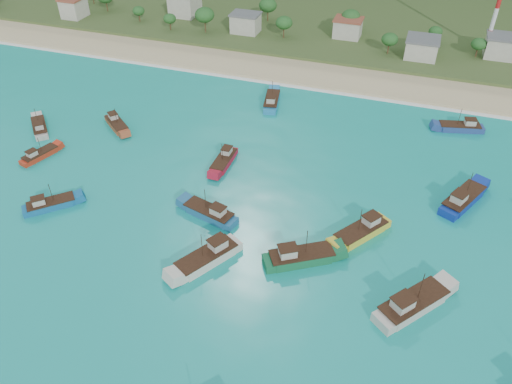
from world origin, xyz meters
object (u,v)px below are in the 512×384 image
(boat_2, at_px, (412,305))
(boat_9, at_px, (40,128))
(boat_11, at_px, (50,205))
(boat_24, at_px, (210,214))
(boat_16, at_px, (208,258))
(boat_10, at_px, (117,125))
(boat_25, at_px, (40,155))
(boat_0, at_px, (463,200))
(boat_8, at_px, (272,102))
(boat_4, at_px, (460,128))
(boat_20, at_px, (300,257))
(boat_1, at_px, (224,161))
(boat_14, at_px, (362,232))

(boat_2, relative_size, boat_9, 1.37)
(boat_11, bearing_deg, boat_24, 59.97)
(boat_16, distance_m, boat_24, 11.53)
(boat_11, bearing_deg, boat_10, 143.78)
(boat_25, bearing_deg, boat_11, -29.10)
(boat_16, relative_size, boat_24, 1.08)
(boat_0, distance_m, boat_8, 53.54)
(boat_11, bearing_deg, boat_2, 43.85)
(boat_11, height_order, boat_25, boat_11)
(boat_4, xyz_separation_m, boat_20, (-24.62, -53.40, 0.18))
(boat_0, height_order, boat_11, boat_0)
(boat_2, distance_m, boat_25, 81.55)
(boat_16, bearing_deg, boat_24, -38.47)
(boat_0, bearing_deg, boat_9, -151.30)
(boat_4, height_order, boat_9, boat_4)
(boat_20, bearing_deg, boat_25, -132.84)
(boat_2, bearing_deg, boat_1, -174.49)
(boat_11, xyz_separation_m, boat_14, (57.09, 11.25, 0.21))
(boat_8, bearing_deg, boat_14, -65.68)
(boat_0, xyz_separation_m, boat_20, (-25.46, -24.87, -0.02))
(boat_24, bearing_deg, boat_11, 118.96)
(boat_4, distance_m, boat_10, 80.96)
(boat_0, relative_size, boat_8, 1.11)
(boat_20, bearing_deg, boat_24, -138.71)
(boat_10, bearing_deg, boat_25, 10.90)
(boat_1, height_order, boat_20, boat_20)
(boat_9, relative_size, boat_24, 0.80)
(boat_1, bearing_deg, boat_9, 1.00)
(boat_1, relative_size, boat_4, 0.91)
(boat_0, xyz_separation_m, boat_25, (-86.84, -12.86, -0.40))
(boat_4, height_order, boat_11, boat_4)
(boat_8, distance_m, boat_9, 56.21)
(boat_0, relative_size, boat_11, 1.40)
(boat_1, xyz_separation_m, boat_16, (8.15, -27.69, 0.25))
(boat_1, bearing_deg, boat_2, 146.41)
(boat_0, distance_m, boat_1, 48.20)
(boat_1, relative_size, boat_16, 0.80)
(boat_8, relative_size, boat_10, 1.23)
(boat_0, relative_size, boat_9, 1.38)
(boat_9, xyz_separation_m, boat_10, (16.22, 7.19, -0.02))
(boat_2, relative_size, boat_16, 1.02)
(boat_14, relative_size, boat_16, 0.94)
(boat_0, distance_m, boat_16, 49.93)
(boat_8, height_order, boat_20, boat_20)
(boat_4, height_order, boat_25, boat_4)
(boat_9, height_order, boat_11, boat_9)
(boat_8, height_order, boat_16, boat_16)
(boat_1, height_order, boat_24, boat_24)
(boat_11, xyz_separation_m, boat_24, (29.68, 7.29, 0.13))
(boat_0, distance_m, boat_25, 87.79)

